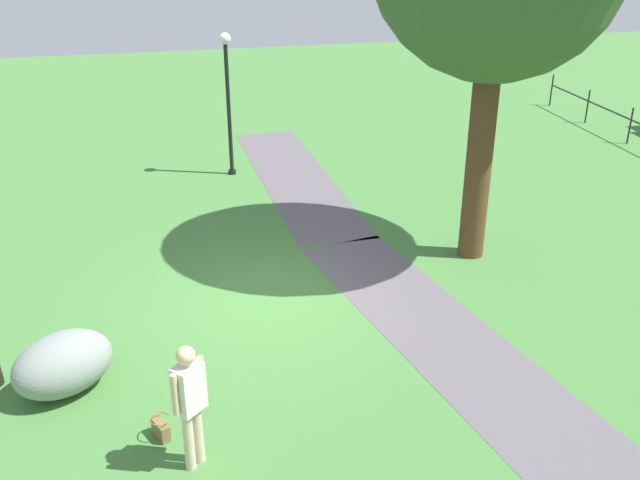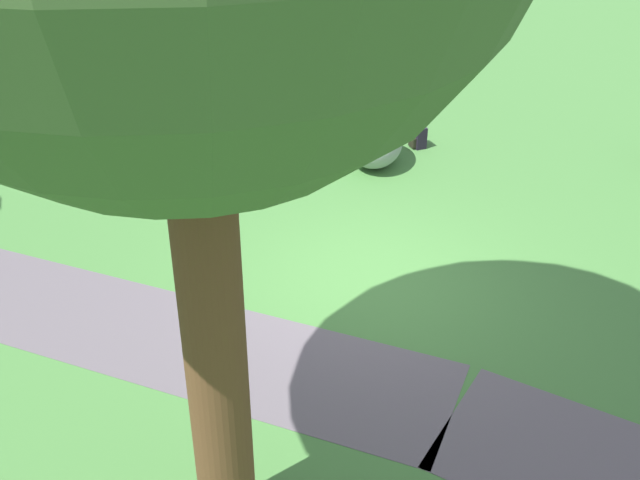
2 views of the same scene
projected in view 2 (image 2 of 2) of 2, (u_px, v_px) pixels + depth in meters
ground_plane at (370, 281)px, 10.29m from camera, size 48.00×48.00×0.00m
footpath_segment_mid at (132, 327)px, 9.39m from camera, size 8.18×3.21×0.01m
lawn_boulder at (374, 140)px, 13.32m from camera, size 1.61×1.76×0.88m
woman_with_handbag at (224, 117)px, 12.74m from camera, size 0.42×0.43×1.72m
handbag_on_grass at (269, 164)px, 13.18m from camera, size 0.36×0.36×0.31m
backpack_by_boulder at (418, 137)px, 14.06m from camera, size 0.34×0.35×0.40m
frisbee_on_grass at (247, 120)px, 15.30m from camera, size 0.24×0.24×0.02m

